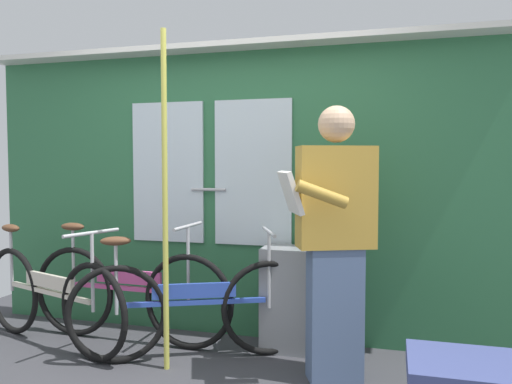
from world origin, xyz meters
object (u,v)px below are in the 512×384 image
bicycle_near_door (128,293)px  bicycle_by_pole (49,297)px  passenger_reading_newspaper (334,237)px  bicycle_leaning_behind (193,308)px  handrail_pole (165,202)px  trash_bin_by_wall (291,299)px

bicycle_near_door → bicycle_by_pole: bearing=-155.1°
passenger_reading_newspaper → bicycle_by_pole: bearing=-23.1°
bicycle_near_door → bicycle_by_pole: size_ratio=1.05×
bicycle_leaning_behind → passenger_reading_newspaper: size_ratio=0.93×
bicycle_leaning_behind → bicycle_by_pole: size_ratio=0.98×
bicycle_leaning_behind → passenger_reading_newspaper: bearing=-27.7°
bicycle_leaning_behind → passenger_reading_newspaper: 1.09m
bicycle_leaning_behind → handrail_pole: (-0.11, -0.19, 0.73)m
passenger_reading_newspaper → handrail_pole: handrail_pole is taller
passenger_reading_newspaper → trash_bin_by_wall: (-0.35, 0.42, -0.52)m
bicycle_leaning_behind → bicycle_by_pole: (-1.12, -0.04, 0.00)m
bicycle_leaning_behind → bicycle_near_door: bearing=139.2°
bicycle_near_door → trash_bin_by_wall: bearing=10.3°
bicycle_leaning_behind → handrail_pole: size_ratio=0.72×
bicycle_near_door → bicycle_leaning_behind: size_ratio=1.06×
bicycle_near_door → bicycle_by_pole: 0.56m
bicycle_near_door → passenger_reading_newspaper: size_ratio=0.99×
bicycle_leaning_behind → bicycle_by_pole: bicycle_by_pole is taller
bicycle_by_pole → trash_bin_by_wall: size_ratio=2.15×
bicycle_near_door → bicycle_by_pole: (-0.52, -0.22, -0.01)m
bicycle_near_door → bicycle_leaning_behind: (0.60, -0.18, -0.01)m
passenger_reading_newspaper → trash_bin_by_wall: size_ratio=2.28×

